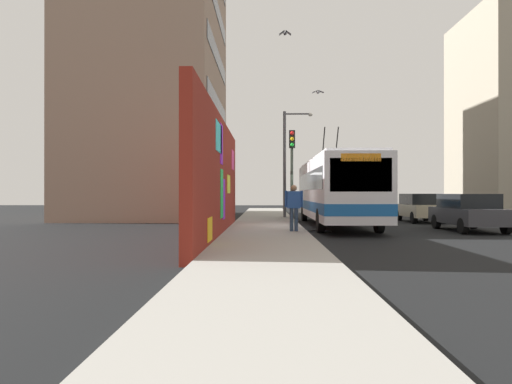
# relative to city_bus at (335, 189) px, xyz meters

# --- Properties ---
(ground_plane) EXTENTS (80.00, 80.00, 0.00)m
(ground_plane) POSITION_rel_city_bus_xyz_m (-1.71, 1.80, -1.82)
(ground_plane) COLOR black
(sidewalk_slab) EXTENTS (48.00, 3.20, 0.15)m
(sidewalk_slab) POSITION_rel_city_bus_xyz_m (-1.71, 3.40, -1.74)
(sidewalk_slab) COLOR #9E9B93
(sidewalk_slab) RESTS_ON ground_plane
(graffiti_wall) EXTENTS (14.10, 0.32, 4.38)m
(graffiti_wall) POSITION_rel_city_bus_xyz_m (-5.66, 5.15, 0.37)
(graffiti_wall) COLOR maroon
(graffiti_wall) RESTS_ON ground_plane
(building_far_left) EXTENTS (13.47, 8.67, 19.46)m
(building_far_left) POSITION_rel_city_bus_xyz_m (8.56, 11.00, 7.91)
(building_far_left) COLOR gray
(building_far_left) RESTS_ON ground_plane
(building_far_right) EXTENTS (9.32, 6.29, 15.36)m
(building_far_right) POSITION_rel_city_bus_xyz_m (12.91, -15.20, 5.86)
(building_far_right) COLOR #9E937F
(building_far_right) RESTS_ON ground_plane
(city_bus) EXTENTS (12.29, 2.65, 5.05)m
(city_bus) POSITION_rel_city_bus_xyz_m (0.00, 0.00, 0.00)
(city_bus) COLOR silver
(city_bus) RESTS_ON ground_plane
(parked_car_dark_gray) EXTENTS (4.31, 1.90, 1.58)m
(parked_car_dark_gray) POSITION_rel_city_bus_xyz_m (-2.94, -5.20, -0.98)
(parked_car_dark_gray) COLOR #38383D
(parked_car_dark_gray) RESTS_ON ground_plane
(parked_car_champagne) EXTENTS (4.10, 1.77, 1.58)m
(parked_car_champagne) POSITION_rel_city_bus_xyz_m (3.19, -5.20, -0.99)
(parked_car_champagne) COLOR #C6B793
(parked_car_champagne) RESTS_ON ground_plane
(pedestrian_at_curb) EXTENTS (0.24, 0.70, 1.78)m
(pedestrian_at_curb) POSITION_rel_city_bus_xyz_m (-4.93, 2.32, -0.61)
(pedestrian_at_curb) COLOR #2D3F59
(pedestrian_at_curb) RESTS_ON sidewalk_slab
(traffic_light) EXTENTS (0.49, 0.28, 4.48)m
(traffic_light) POSITION_rel_city_bus_xyz_m (-0.60, 2.15, 1.33)
(traffic_light) COLOR #2D382D
(traffic_light) RESTS_ON sidewalk_slab
(street_lamp) EXTENTS (0.44, 1.81, 6.45)m
(street_lamp) POSITION_rel_city_bus_xyz_m (5.46, 2.04, 2.05)
(street_lamp) COLOR #4C4C51
(street_lamp) RESTS_ON sidewalk_slab
(flying_pigeons) EXTENTS (1.99, 2.13, 2.34)m
(flying_pigeons) POSITION_rel_city_bus_xyz_m (-2.17, 1.78, 5.55)
(flying_pigeons) COLOR slate
(curbside_puddle) EXTENTS (1.16, 1.16, 0.00)m
(curbside_puddle) POSITION_rel_city_bus_xyz_m (-3.15, 1.20, -1.82)
(curbside_puddle) COLOR black
(curbside_puddle) RESTS_ON ground_plane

